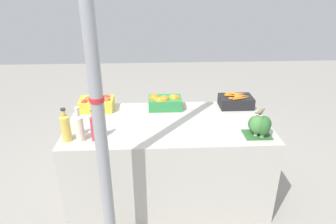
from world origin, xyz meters
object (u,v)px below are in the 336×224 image
object	(u,v)px
support_pole	(97,102)
sparrow_bird	(261,111)
juice_bottle_ruby	(94,127)
orange_crate	(165,102)
apple_crate	(97,103)
juice_bottle_golden	(66,127)
broccoli_pile	(260,125)
carrot_crate	(236,101)
juice_bottle_cloudy	(79,127)

from	to	relation	value
support_pole	sparrow_bird	bearing A→B (deg)	20.54
juice_bottle_ruby	orange_crate	bearing A→B (deg)	45.75
apple_crate	juice_bottle_golden	distance (m)	0.63
broccoli_pile	juice_bottle_golden	xyz separation A→B (m)	(-1.58, -0.01, 0.03)
juice_bottle_ruby	sparrow_bird	size ratio (longest dim) A/B	2.31
carrot_crate	broccoli_pile	bearing A→B (deg)	-86.06
apple_crate	support_pole	bearing A→B (deg)	-78.09
juice_bottle_golden	juice_bottle_ruby	distance (m)	0.23
broccoli_pile	juice_bottle_cloudy	world-z (taller)	juice_bottle_cloudy
orange_crate	broccoli_pile	xyz separation A→B (m)	(0.76, -0.60, 0.02)
support_pole	sparrow_bird	xyz separation A→B (m)	(1.21, 0.45, -0.30)
carrot_crate	juice_bottle_cloudy	size ratio (longest dim) A/B	1.12
orange_crate	juice_bottle_cloudy	size ratio (longest dim) A/B	1.12
carrot_crate	sparrow_bird	world-z (taller)	sparrow_bird
support_pole	orange_crate	distance (m)	1.22
support_pole	juice_bottle_golden	world-z (taller)	support_pole
apple_crate	sparrow_bird	distance (m)	1.56
carrot_crate	sparrow_bird	size ratio (longest dim) A/B	2.86
orange_crate	sparrow_bird	xyz separation A→B (m)	(0.76, -0.59, 0.14)
broccoli_pile	juice_bottle_cloudy	distance (m)	1.47
broccoli_pile	juice_bottle_golden	distance (m)	1.58
juice_bottle_golden	carrot_crate	bearing A→B (deg)	21.49
orange_crate	juice_bottle_golden	bearing A→B (deg)	-143.49
orange_crate	juice_bottle_ruby	size ratio (longest dim) A/B	1.24
juice_bottle_ruby	sparrow_bird	bearing A→B (deg)	0.72
sparrow_bird	apple_crate	bearing A→B (deg)	119.83
apple_crate	sparrow_bird	size ratio (longest dim) A/B	2.86
juice_bottle_cloudy	orange_crate	bearing A→B (deg)	40.47
orange_crate	juice_bottle_ruby	bearing A→B (deg)	-134.25
juice_bottle_golden	juice_bottle_cloudy	bearing A→B (deg)	-0.00
carrot_crate	juice_bottle_ruby	bearing A→B (deg)	-155.20
support_pole	juice_bottle_ruby	world-z (taller)	support_pole
broccoli_pile	juice_bottle_golden	size ratio (longest dim) A/B	0.78
broccoli_pile	sparrow_bird	world-z (taller)	sparrow_bird
carrot_crate	sparrow_bird	xyz separation A→B (m)	(0.04, -0.59, 0.15)
juice_bottle_ruby	support_pole	bearing A→B (deg)	-73.16
juice_bottle_ruby	juice_bottle_cloudy	bearing A→B (deg)	180.00
juice_bottle_golden	orange_crate	bearing A→B (deg)	36.51
orange_crate	broccoli_pile	distance (m)	0.97
broccoli_pile	juice_bottle_ruby	distance (m)	1.35
sparrow_bird	broccoli_pile	bearing A→B (deg)	-106.47
sparrow_bird	juice_bottle_golden	bearing A→B (deg)	142.89
juice_bottle_ruby	sparrow_bird	distance (m)	1.35
orange_crate	sparrow_bird	size ratio (longest dim) A/B	2.86
sparrow_bird	juice_bottle_cloudy	bearing A→B (deg)	142.94
apple_crate	carrot_crate	xyz separation A→B (m)	(1.40, -0.00, -0.01)
orange_crate	carrot_crate	distance (m)	0.72
support_pole	broccoli_pile	distance (m)	1.36
carrot_crate	broccoli_pile	xyz separation A→B (m)	(0.04, -0.60, 0.03)
juice_bottle_golden	juice_bottle_ruby	bearing A→B (deg)	-0.00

